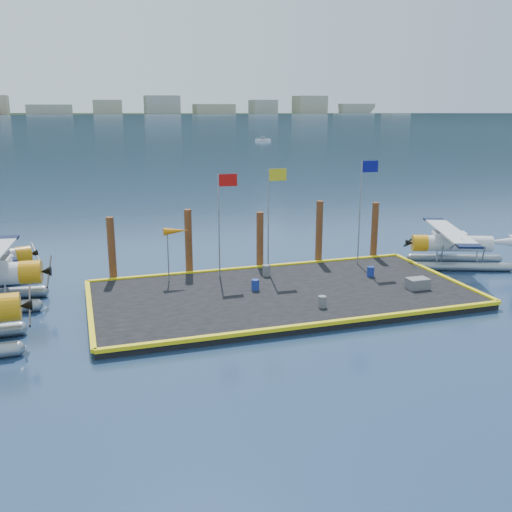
{
  "coord_description": "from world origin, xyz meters",
  "views": [
    {
      "loc": [
        -10.16,
        -27.52,
        10.06
      ],
      "look_at": [
        -0.83,
        2.0,
        1.96
      ],
      "focal_mm": 40.0,
      "sensor_mm": 36.0,
      "label": 1
    }
  ],
  "objects_px": {
    "seaplane_d": "(454,246)",
    "flagpole_red": "(222,209)",
    "drum_1": "(322,302)",
    "drum_4": "(371,272)",
    "flagpole_yellow": "(272,205)",
    "flagpole_blue": "(363,197)",
    "piling_4": "(374,232)",
    "windsock": "(176,232)",
    "drum_5": "(267,270)",
    "piling_1": "(189,244)",
    "piling_0": "(112,251)",
    "piling_3": "(319,234)",
    "drum_0": "(255,285)",
    "crate": "(418,283)",
    "piling_2": "(260,242)"
  },
  "relations": [
    {
      "from": "seaplane_d",
      "to": "flagpole_red",
      "type": "relative_size",
      "value": 1.46
    },
    {
      "from": "flagpole_red",
      "to": "drum_1",
      "type": "bearing_deg",
      "value": -63.36
    },
    {
      "from": "drum_4",
      "to": "flagpole_yellow",
      "type": "xyz_separation_m",
      "value": [
        -5.26,
        2.67,
        3.82
      ]
    },
    {
      "from": "flagpole_blue",
      "to": "piling_4",
      "type": "relative_size",
      "value": 1.62
    },
    {
      "from": "windsock",
      "to": "drum_5",
      "type": "bearing_deg",
      "value": -7.78
    },
    {
      "from": "flagpole_blue",
      "to": "piling_1",
      "type": "distance_m",
      "value": 11.12
    },
    {
      "from": "windsock",
      "to": "flagpole_red",
      "type": "bearing_deg",
      "value": 0.0
    },
    {
      "from": "flagpole_blue",
      "to": "piling_0",
      "type": "height_order",
      "value": "flagpole_blue"
    },
    {
      "from": "flagpole_blue",
      "to": "drum_5",
      "type": "bearing_deg",
      "value": -173.81
    },
    {
      "from": "drum_5",
      "to": "piling_1",
      "type": "relative_size",
      "value": 0.16
    },
    {
      "from": "drum_5",
      "to": "flagpole_blue",
      "type": "relative_size",
      "value": 0.1
    },
    {
      "from": "drum_1",
      "to": "drum_5",
      "type": "relative_size",
      "value": 0.87
    },
    {
      "from": "windsock",
      "to": "piling_3",
      "type": "height_order",
      "value": "piling_3"
    },
    {
      "from": "piling_0",
      "to": "piling_3",
      "type": "distance_m",
      "value": 13.0
    },
    {
      "from": "windsock",
      "to": "piling_3",
      "type": "distance_m",
      "value": 9.72
    },
    {
      "from": "drum_1",
      "to": "flagpole_red",
      "type": "relative_size",
      "value": 0.1
    },
    {
      "from": "drum_4",
      "to": "piling_0",
      "type": "bearing_deg",
      "value": 163.54
    },
    {
      "from": "drum_0",
      "to": "drum_5",
      "type": "distance_m",
      "value": 2.81
    },
    {
      "from": "drum_1",
      "to": "drum_0",
      "type": "bearing_deg",
      "value": 123.28
    },
    {
      "from": "flagpole_yellow",
      "to": "piling_3",
      "type": "bearing_deg",
      "value": 22.85
    },
    {
      "from": "crate",
      "to": "piling_4",
      "type": "relative_size",
      "value": 0.29
    },
    {
      "from": "flagpole_red",
      "to": "flagpole_blue",
      "type": "height_order",
      "value": "flagpole_blue"
    },
    {
      "from": "crate",
      "to": "windsock",
      "type": "height_order",
      "value": "windsock"
    },
    {
      "from": "piling_3",
      "to": "drum_4",
      "type": "bearing_deg",
      "value": -71.09
    },
    {
      "from": "piling_0",
      "to": "piling_1",
      "type": "bearing_deg",
      "value": 0.0
    },
    {
      "from": "drum_1",
      "to": "piling_4",
      "type": "relative_size",
      "value": 0.14
    },
    {
      "from": "flagpole_blue",
      "to": "windsock",
      "type": "distance_m",
      "value": 11.81
    },
    {
      "from": "drum_1",
      "to": "piling_4",
      "type": "xyz_separation_m",
      "value": [
        7.43,
        8.31,
        1.31
      ]
    },
    {
      "from": "drum_4",
      "to": "windsock",
      "type": "distance_m",
      "value": 11.59
    },
    {
      "from": "drum_0",
      "to": "drum_1",
      "type": "distance_m",
      "value": 4.3
    },
    {
      "from": "flagpole_red",
      "to": "piling_0",
      "type": "xyz_separation_m",
      "value": [
        -6.21,
        1.6,
        -2.4
      ]
    },
    {
      "from": "flagpole_blue",
      "to": "windsock",
      "type": "relative_size",
      "value": 2.08
    },
    {
      "from": "flagpole_blue",
      "to": "piling_1",
      "type": "height_order",
      "value": "flagpole_blue"
    },
    {
      "from": "drum_0",
      "to": "flagpole_blue",
      "type": "relative_size",
      "value": 0.09
    },
    {
      "from": "drum_4",
      "to": "piling_1",
      "type": "height_order",
      "value": "piling_1"
    },
    {
      "from": "drum_4",
      "to": "piling_2",
      "type": "relative_size",
      "value": 0.16
    },
    {
      "from": "drum_5",
      "to": "seaplane_d",
      "type": "bearing_deg",
      "value": -1.62
    },
    {
      "from": "drum_4",
      "to": "flagpole_red",
      "type": "xyz_separation_m",
      "value": [
        -8.26,
        2.67,
        3.7
      ]
    },
    {
      "from": "flagpole_red",
      "to": "flagpole_blue",
      "type": "bearing_deg",
      "value": -0.0
    },
    {
      "from": "seaplane_d",
      "to": "piling_1",
      "type": "height_order",
      "value": "piling_1"
    },
    {
      "from": "piling_1",
      "to": "piling_4",
      "type": "relative_size",
      "value": 1.05
    },
    {
      "from": "piling_2",
      "to": "drum_4",
      "type": "bearing_deg",
      "value": -38.02
    },
    {
      "from": "drum_5",
      "to": "piling_4",
      "type": "bearing_deg",
      "value": 15.48
    },
    {
      "from": "drum_1",
      "to": "piling_4",
      "type": "distance_m",
      "value": 11.22
    },
    {
      "from": "crate",
      "to": "flagpole_yellow",
      "type": "distance_m",
      "value": 9.41
    },
    {
      "from": "seaplane_d",
      "to": "drum_4",
      "type": "bearing_deg",
      "value": 123.58
    },
    {
      "from": "drum_0",
      "to": "piling_3",
      "type": "relative_size",
      "value": 0.14
    },
    {
      "from": "drum_4",
      "to": "crate",
      "type": "xyz_separation_m",
      "value": [
        1.33,
        -2.86,
        -0.0
      ]
    },
    {
      "from": "seaplane_d",
      "to": "crate",
      "type": "relative_size",
      "value": 7.5
    },
    {
      "from": "flagpole_blue",
      "to": "windsock",
      "type": "xyz_separation_m",
      "value": [
        -11.72,
        0.0,
        -1.46
      ]
    }
  ]
}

